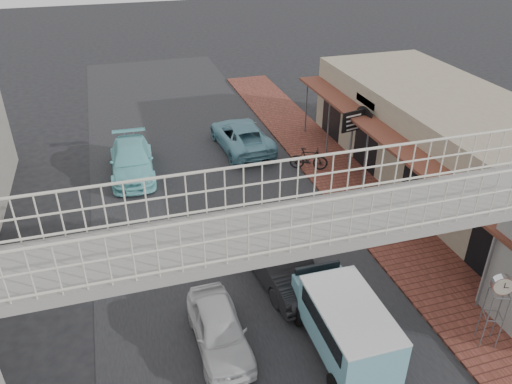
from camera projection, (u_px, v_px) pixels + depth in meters
ground at (246, 290)px, 16.96m from camera, size 120.00×120.00×0.00m
road_strip at (246, 290)px, 16.96m from camera, size 10.00×60.00×0.01m
sidewalk at (375, 214)px, 21.05m from camera, size 3.00×40.00×0.10m
shophouse_row at (460, 149)px, 22.02m from camera, size 7.20×18.00×4.00m
footbridge at (290, 295)px, 12.06m from camera, size 16.40×2.40×6.34m
white_hatchback at (219, 329)px, 14.55m from camera, size 1.52×3.65×1.24m
dark_sedan at (279, 259)px, 17.17m from camera, size 2.18×4.87×1.55m
angkot_curb at (241, 136)px, 26.50m from camera, size 2.68×5.30×1.44m
angkot_far at (132, 161)px, 23.92m from camera, size 2.20×5.00×1.43m
angkot_van at (345, 321)px, 13.97m from camera, size 1.86×4.00×1.95m
motorcycle_near at (340, 197)px, 21.29m from camera, size 1.74×1.11×0.86m
motorcycle_far at (309, 159)px, 24.22m from camera, size 1.91×1.23×1.12m
street_clock at (502, 288)px, 13.79m from camera, size 0.64×0.62×2.49m
arrow_sign at (367, 118)px, 23.19m from camera, size 1.97×1.29×3.27m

